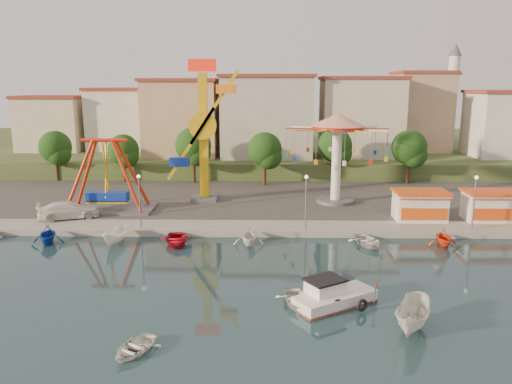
{
  "coord_description": "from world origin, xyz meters",
  "views": [
    {
      "loc": [
        4.1,
        -33.51,
        14.32
      ],
      "look_at": [
        3.2,
        14.0,
        4.0
      ],
      "focal_mm": 35.0,
      "sensor_mm": 36.0,
      "label": 1
    }
  ],
  "objects_px": {
    "kamikaze_tower": "(206,135)",
    "cabin_motorboat": "(333,298)",
    "wave_swinger": "(337,138)",
    "van": "(69,210)",
    "pirate_ship_ride": "(106,177)",
    "skiff": "(413,316)",
    "rowboat_a": "(297,300)"
  },
  "relations": [
    {
      "from": "pirate_ship_ride",
      "to": "wave_swinger",
      "type": "distance_m",
      "value": 26.25
    },
    {
      "from": "pirate_ship_ride",
      "to": "skiff",
      "type": "distance_m",
      "value": 36.96
    },
    {
      "from": "cabin_motorboat",
      "to": "rowboat_a",
      "type": "relative_size",
      "value": 1.7
    },
    {
      "from": "pirate_ship_ride",
      "to": "kamikaze_tower",
      "type": "bearing_deg",
      "value": 25.15
    },
    {
      "from": "kamikaze_tower",
      "to": "wave_swinger",
      "type": "bearing_deg",
      "value": -2.33
    },
    {
      "from": "rowboat_a",
      "to": "van",
      "type": "height_order",
      "value": "van"
    },
    {
      "from": "kamikaze_tower",
      "to": "rowboat_a",
      "type": "bearing_deg",
      "value": -71.67
    },
    {
      "from": "wave_swinger",
      "to": "skiff",
      "type": "bearing_deg",
      "value": -88.99
    },
    {
      "from": "wave_swinger",
      "to": "rowboat_a",
      "type": "distance_m",
      "value": 28.57
    },
    {
      "from": "kamikaze_tower",
      "to": "rowboat_a",
      "type": "distance_m",
      "value": 29.99
    },
    {
      "from": "pirate_ship_ride",
      "to": "van",
      "type": "xyz_separation_m",
      "value": [
        -3.1,
        -3.37,
        -2.91
      ]
    },
    {
      "from": "pirate_ship_ride",
      "to": "cabin_motorboat",
      "type": "xyz_separation_m",
      "value": [
        21.86,
        -22.51,
        -3.87
      ]
    },
    {
      "from": "skiff",
      "to": "pirate_ship_ride",
      "type": "bearing_deg",
      "value": 161.99
    },
    {
      "from": "kamikaze_tower",
      "to": "skiff",
      "type": "bearing_deg",
      "value": -62.91
    },
    {
      "from": "kamikaze_tower",
      "to": "cabin_motorboat",
      "type": "bearing_deg",
      "value": -67.31
    },
    {
      "from": "skiff",
      "to": "van",
      "type": "relative_size",
      "value": 0.77
    },
    {
      "from": "wave_swinger",
      "to": "van",
      "type": "distance_m",
      "value": 30.47
    },
    {
      "from": "cabin_motorboat",
      "to": "rowboat_a",
      "type": "height_order",
      "value": "cabin_motorboat"
    },
    {
      "from": "rowboat_a",
      "to": "pirate_ship_ride",
      "type": "bearing_deg",
      "value": 120.4
    },
    {
      "from": "skiff",
      "to": "van",
      "type": "bearing_deg",
      "value": 169.11
    },
    {
      "from": "cabin_motorboat",
      "to": "van",
      "type": "relative_size",
      "value": 0.97
    },
    {
      "from": "pirate_ship_ride",
      "to": "rowboat_a",
      "type": "distance_m",
      "value": 30.04
    },
    {
      "from": "kamikaze_tower",
      "to": "skiff",
      "type": "relative_size",
      "value": 3.53
    },
    {
      "from": "cabin_motorboat",
      "to": "skiff",
      "type": "bearing_deg",
      "value": -70.54
    },
    {
      "from": "skiff",
      "to": "van",
      "type": "distance_m",
      "value": 36.92
    },
    {
      "from": "rowboat_a",
      "to": "skiff",
      "type": "bearing_deg",
      "value": -37.36
    },
    {
      "from": "rowboat_a",
      "to": "kamikaze_tower",
      "type": "bearing_deg",
      "value": 97.85
    },
    {
      "from": "van",
      "to": "pirate_ship_ride",
      "type": "bearing_deg",
      "value": -65.39
    },
    {
      "from": "pirate_ship_ride",
      "to": "wave_swinger",
      "type": "height_order",
      "value": "wave_swinger"
    },
    {
      "from": "kamikaze_tower",
      "to": "cabin_motorboat",
      "type": "relative_size",
      "value": 2.8
    },
    {
      "from": "pirate_ship_ride",
      "to": "van",
      "type": "distance_m",
      "value": 5.43
    },
    {
      "from": "cabin_motorboat",
      "to": "rowboat_a",
      "type": "xyz_separation_m",
      "value": [
        -2.38,
        0.0,
        -0.17
      ]
    }
  ]
}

